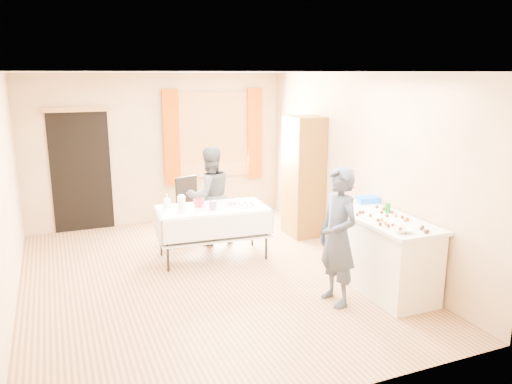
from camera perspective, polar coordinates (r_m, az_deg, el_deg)
name	(u,v)px	position (r m, az deg, el deg)	size (l,w,h in m)	color
floor	(206,278)	(6.63, -5.73, -9.71)	(4.50, 5.50, 0.02)	#9E7047
ceiling	(201,71)	(6.10, -6.32, 13.56)	(4.50, 5.50, 0.02)	white
wall_back	(158,149)	(8.88, -11.11, 4.85)	(4.50, 0.02, 2.60)	tan
wall_front	(309,251)	(3.76, 6.13, -6.69)	(4.50, 0.02, 2.60)	tan
wall_left	(1,196)	(6.02, -27.09, -0.42)	(0.02, 5.50, 2.60)	tan
wall_right	(358,167)	(7.19, 11.54, 2.84)	(0.02, 5.50, 2.60)	tan
window_frame	(214,135)	(9.06, -4.87, 6.49)	(1.32, 0.06, 1.52)	olive
window_pane	(214,135)	(9.04, -4.84, 6.48)	(1.20, 0.02, 1.40)	white
curtain_left	(171,138)	(8.81, -9.64, 6.16)	(0.28, 0.06, 1.65)	#A13E00
curtain_right	(255,133)	(9.28, -0.15, 6.71)	(0.28, 0.06, 1.65)	#A13E00
doorway	(81,172)	(8.74, -19.35, 2.21)	(0.95, 0.04, 2.00)	black
door_lintel	(76,110)	(8.58, -19.87, 8.86)	(1.05, 0.06, 0.08)	olive
cabinet	(304,177)	(8.05, 5.45, 1.75)	(0.50, 0.60, 1.93)	brown
counter	(384,254)	(6.27, 14.40, -6.93)	(0.69, 1.45, 0.91)	beige
party_table	(213,228)	(7.13, -4.97, -4.10)	(1.60, 0.90, 0.75)	black
chair	(192,218)	(8.19, -7.27, -3.00)	(0.49, 0.49, 0.95)	black
girl	(338,237)	(5.70, 9.34, -5.09)	(0.42, 0.61, 1.59)	#232C3F
woman	(210,196)	(7.68, -5.28, -0.42)	(0.77, 0.62, 1.51)	black
soda_can	(388,208)	(6.35, 14.82, -1.78)	(0.07, 0.07, 0.12)	#0B7D13
mixing_bowl	(402,230)	(5.63, 16.40, -4.21)	(0.26, 0.26, 0.05)	white
foam_block	(350,203)	(6.58, 10.73, -1.23)	(0.15, 0.10, 0.08)	white
blue_basket	(367,200)	(6.80, 12.62, -0.84)	(0.30, 0.20, 0.08)	blue
pitcher	(182,204)	(6.81, -8.51, -1.42)	(0.11, 0.11, 0.22)	silver
cup_red	(199,203)	(7.07, -6.56, -1.23)	(0.19, 0.19, 0.12)	red
cup_rainbow	(213,206)	(6.89, -4.95, -1.64)	(0.14, 0.14, 0.11)	red
small_bowl	(233,202)	(7.19, -2.66, -1.16)	(0.23, 0.23, 0.05)	white
pastry_tray	(246,205)	(7.08, -1.11, -1.54)	(0.28, 0.20, 0.02)	white
bottle	(167,201)	(7.10, -10.14, -1.00)	(0.10, 0.10, 0.19)	white
cake_balls	(390,219)	(6.04, 15.09, -2.97)	(0.52, 1.11, 0.04)	#3F2314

